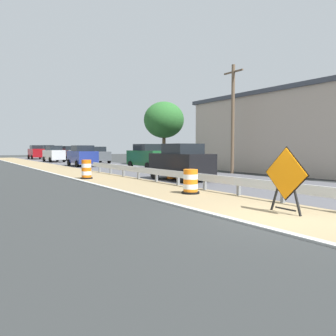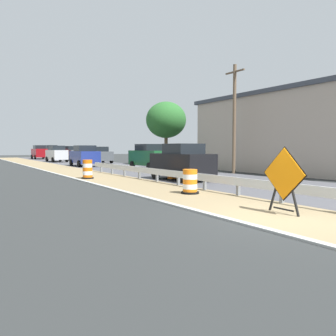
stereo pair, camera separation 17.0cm
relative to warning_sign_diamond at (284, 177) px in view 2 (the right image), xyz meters
name	(u,v)px [view 2 (the right image)]	position (x,y,z in m)	size (l,w,h in m)	color
ground_plane	(278,218)	(-0.61, -0.32, -1.04)	(160.00, 160.00, 0.00)	#2B2D2D
median_dirt_strip	(290,216)	(-0.11, -0.32, -1.04)	(3.41, 120.00, 0.01)	#8E7A56
curb_near_edge	(242,224)	(-1.91, -0.32, -1.03)	(0.20, 120.00, 0.11)	#ADADA8
warning_sign_diamond	(284,177)	(0.00, 0.00, 0.00)	(0.14, 1.54, 1.90)	black
traffic_barrel_nearest	(190,183)	(0.17, 4.67, -0.60)	(0.72, 0.72, 0.98)	orange
traffic_barrel_close	(173,171)	(2.66, 9.75, -0.55)	(0.73, 0.73, 1.07)	orange
traffic_barrel_mid	(88,170)	(-1.17, 13.12, -0.53)	(0.70, 0.70, 1.12)	orange
car_lead_near_lane	(57,154)	(3.14, 37.50, -0.01)	(2.00, 4.40, 2.06)	silver
car_trailing_near_lane	(150,156)	(6.38, 18.95, 0.03)	(2.16, 4.68, 2.14)	#195128
car_lead_far_lane	(85,156)	(2.96, 26.04, -0.02)	(2.23, 4.44, 2.04)	navy
car_mid_far_lane	(51,152)	(6.37, 54.05, 0.07)	(2.25, 4.13, 2.22)	black
car_trailing_far_lane	(182,162)	(3.06, 9.40, -0.01)	(2.13, 4.03, 2.06)	black
car_distant_a	(72,153)	(6.53, 42.20, -0.02)	(2.21, 4.83, 2.03)	#4C5156
car_distant_b	(39,152)	(3.43, 49.45, 0.05)	(2.02, 4.39, 2.17)	maroon
car_distant_c	(100,155)	(6.71, 31.76, -0.07)	(2.15, 4.49, 1.93)	#4C5156
roadside_shop_near	(302,133)	(13.88, 9.52, 1.91)	(7.46, 16.44, 5.87)	#AD9E8E
utility_pole_near	(234,117)	(8.92, 11.40, 2.93)	(0.24, 1.80, 7.63)	brown
tree_roadside	(166,120)	(11.04, 23.83, 3.67)	(4.21, 4.21, 6.62)	brown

